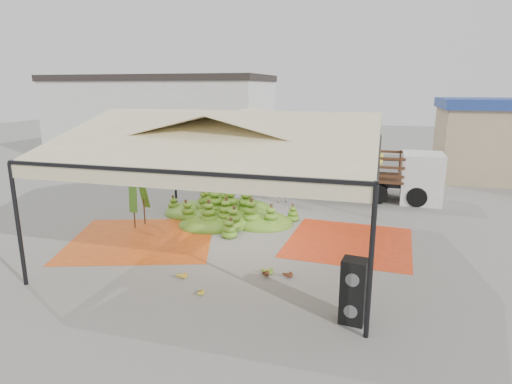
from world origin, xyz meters
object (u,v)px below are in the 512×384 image
(vendor, at_px, (282,180))
(speaker_stack, at_px, (353,291))
(truck_left, at_px, (272,156))
(truck_right, at_px, (374,169))
(banana_heap, at_px, (228,204))

(vendor, bearing_deg, speaker_stack, 86.74)
(speaker_stack, height_order, truck_left, truck_left)
(speaker_stack, distance_m, vendor, 9.34)
(truck_right, bearing_deg, truck_left, 156.51)
(vendor, bearing_deg, truck_right, -178.15)
(vendor, height_order, truck_left, truck_left)
(speaker_stack, relative_size, truck_left, 0.22)
(banana_heap, height_order, vendor, vendor)
(truck_right, bearing_deg, banana_heap, -135.75)
(speaker_stack, bearing_deg, banana_heap, 135.62)
(truck_left, xyz_separation_m, truck_right, (5.06, -2.34, -0.01))
(truck_left, bearing_deg, speaker_stack, -56.80)
(vendor, height_order, truck_right, truck_right)
(banana_heap, xyz_separation_m, speaker_stack, (4.80, -5.90, 0.11))
(truck_right, bearing_deg, speaker_stack, -89.33)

